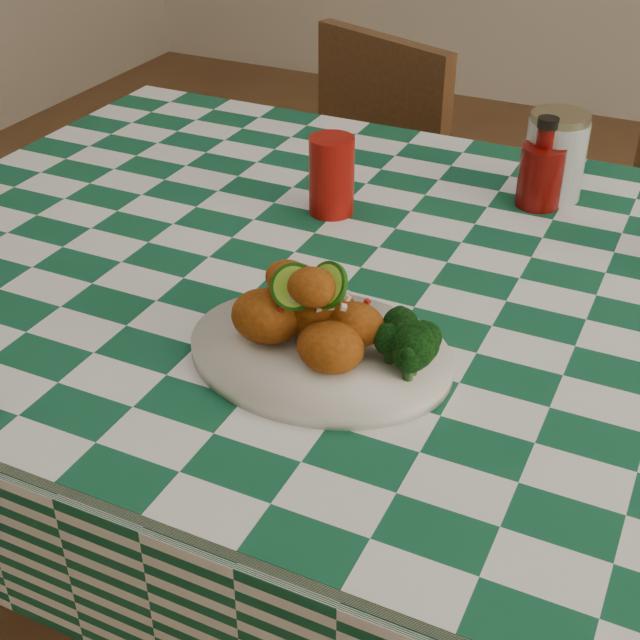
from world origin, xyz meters
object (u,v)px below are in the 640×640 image
at_px(plate, 320,353).
at_px(ketchup_bottle, 542,163).
at_px(red_tumbler, 332,176).
at_px(mason_jar, 555,156).
at_px(fried_chicken_pile, 317,308).
at_px(dining_table, 414,498).
at_px(wooden_chair_left, 326,233).

xyz_separation_m(plate, ketchup_bottle, (0.13, 0.52, 0.06)).
bearing_deg(red_tumbler, mason_jar, 35.06).
bearing_deg(red_tumbler, ketchup_bottle, 29.96).
bearing_deg(ketchup_bottle, fried_chicken_pile, -104.02).
relative_size(fried_chicken_pile, mason_jar, 1.19).
bearing_deg(ketchup_bottle, mason_jar, 76.94).
relative_size(plate, fried_chicken_pile, 1.96).
distance_m(dining_table, ketchup_bottle, 0.56).
xyz_separation_m(dining_table, red_tumbler, (-0.21, 0.14, 0.45)).
xyz_separation_m(dining_table, mason_jar, (0.08, 0.34, 0.46)).
height_order(red_tumbler, wooden_chair_left, red_tumbler).
relative_size(dining_table, mason_jar, 12.23).
relative_size(dining_table, fried_chicken_pile, 10.28).
bearing_deg(mason_jar, dining_table, -102.62).
distance_m(fried_chicken_pile, red_tumbler, 0.39).
bearing_deg(dining_table, plate, -105.02).
bearing_deg(red_tumbler, plate, -67.03).
relative_size(dining_table, ketchup_bottle, 11.73).
xyz_separation_m(red_tumbler, ketchup_bottle, (0.28, 0.16, 0.01)).
height_order(plate, fried_chicken_pile, fried_chicken_pile).
bearing_deg(mason_jar, ketchup_bottle, -103.06).
xyz_separation_m(dining_table, wooden_chair_left, (-0.49, 0.71, 0.03)).
xyz_separation_m(mason_jar, wooden_chair_left, (-0.56, 0.36, -0.43)).
bearing_deg(red_tumbler, fried_chicken_pile, -67.57).
bearing_deg(plate, red_tumbler, 112.97).
distance_m(plate, red_tumbler, 0.40).
bearing_deg(fried_chicken_pile, red_tumbler, 112.43).
relative_size(ketchup_bottle, mason_jar, 1.04).
xyz_separation_m(fried_chicken_pile, mason_jar, (0.14, 0.56, -0.00)).
height_order(plate, red_tumbler, red_tumbler).
bearing_deg(mason_jar, red_tumbler, -144.94).
xyz_separation_m(red_tumbler, wooden_chair_left, (-0.27, 0.57, -0.42)).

